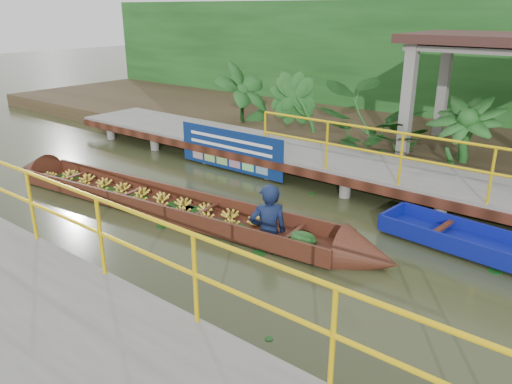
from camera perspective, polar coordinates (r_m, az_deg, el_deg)
The scene contains 8 objects.
ground at distance 9.14m, azimuth -3.77°, elevation -3.89°, with size 80.00×80.00×0.00m, color #2C351A.
land_strip at distance 15.17m, azimuth 15.63°, elevation 6.15°, with size 30.00×8.00×0.45m, color #322619.
far_dock at distance 11.57m, azimuth 7.71°, elevation 3.74°, with size 16.00×2.06×1.66m.
near_dock at distance 6.09m, azimuth -24.51°, elevation -16.10°, with size 18.00×2.40×1.73m.
foliage_backdrop at distance 17.19m, azimuth 19.64°, elevation 13.35°, with size 30.00×0.80×4.00m, color #153F14.
vendor_boat at distance 9.58m, azimuth -8.47°, elevation -1.10°, with size 9.24×1.86×2.22m.
blue_banner at distance 11.95m, azimuth -2.99°, elevation 4.83°, with size 3.12×0.04×0.98m.
tropical_plants at distance 12.17m, azimuth 21.65°, elevation 7.60°, with size 14.45×1.45×1.82m.
Camera 1 is at (5.64, -6.14, 3.73)m, focal length 35.00 mm.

